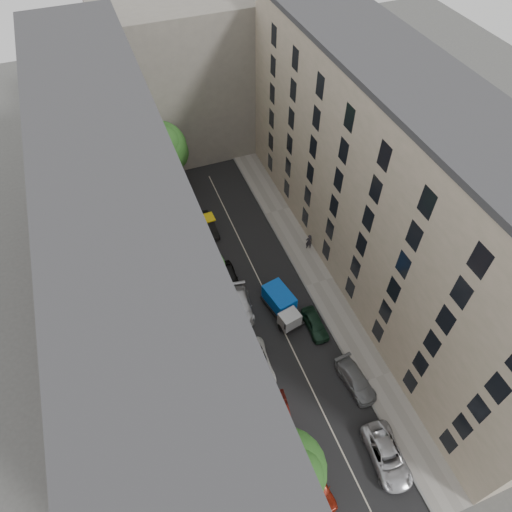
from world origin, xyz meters
name	(u,v)px	position (x,y,z in m)	size (l,w,h in m)	color
ground	(268,299)	(0.00, 0.00, 0.00)	(120.00, 120.00, 0.00)	#4C4C49
road_surface	(268,298)	(0.00, 0.00, 0.01)	(8.00, 44.00, 0.02)	black
sidewalk_left	(214,315)	(-5.50, 0.00, 0.07)	(3.00, 44.00, 0.15)	gray
sidewalk_right	(319,282)	(5.50, 0.00, 0.07)	(3.00, 44.00, 0.15)	gray
building_left	(135,264)	(-11.00, 0.00, 10.00)	(8.00, 44.00, 20.00)	#454240
building_right	(389,194)	(11.00, 0.00, 10.00)	(8.00, 44.00, 20.00)	beige
building_endcap	(183,76)	(0.00, 28.00, 9.00)	(18.00, 12.00, 18.00)	gray
tarp_truck	(282,305)	(0.60, -1.92, 1.21)	(2.75, 5.08, 2.20)	black
car_left_0	(317,486)	(-3.00, -17.00, 0.68)	(1.59, 3.96, 1.35)	maroon
car_left_1	(281,416)	(-3.48, -11.40, 0.69)	(1.47, 4.21, 1.39)	#4D130F
car_left_2	(257,364)	(-3.60, -6.48, 0.69)	(2.30, 4.99, 1.39)	silver
car_left_3	(242,305)	(-2.80, -0.20, 0.68)	(1.89, 4.66, 1.35)	#B8B9BD
car_left_4	(229,277)	(-2.80, 3.40, 0.66)	(1.57, 3.90, 1.33)	black
car_left_5	(207,225)	(-2.80, 11.00, 0.70)	(1.49, 4.27, 1.41)	black
car_right_0	(387,456)	(2.80, -17.00, 0.72)	(2.39, 5.19, 1.44)	silver
car_right_1	(356,380)	(3.60, -10.80, 0.65)	(1.83, 4.51, 1.31)	slate
car_right_2	(315,324)	(2.80, -4.60, 0.65)	(1.53, 3.81, 1.30)	#152F20
tree_near	(288,472)	(-5.52, -16.83, 6.79)	(5.26, 4.99, 9.69)	#382619
tree_mid	(197,269)	(-6.21, 1.20, 5.93)	(5.15, 4.86, 8.60)	#382619
tree_far	(162,150)	(-5.32, 18.19, 6.43)	(5.99, 5.82, 9.51)	#382619
lamp_post	(224,314)	(-5.13, -2.56, 3.64)	(0.36, 0.36, 5.56)	#17532D
pedestrian	(309,242)	(6.40, 4.54, 1.12)	(0.70, 0.46, 1.93)	black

